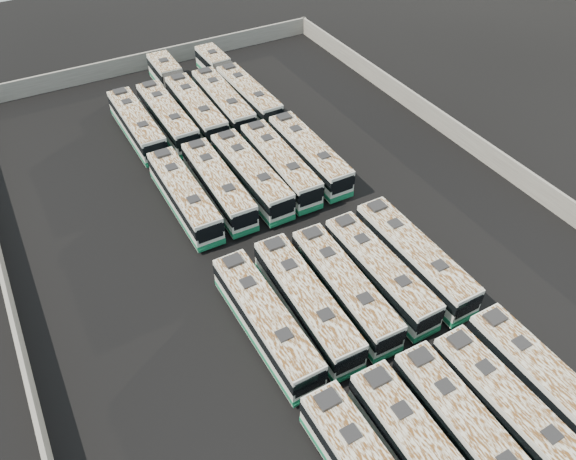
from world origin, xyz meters
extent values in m
plane|color=black|center=(0.00, 0.00, 0.00)|extent=(140.00, 140.00, 0.00)
cube|color=slate|center=(0.00, 36.30, 1.10)|extent=(45.20, 0.30, 2.20)
cube|color=slate|center=(22.30, 0.00, 1.10)|extent=(0.30, 73.20, 2.20)
cube|color=slate|center=(-22.30, 0.00, 1.10)|extent=(0.30, 73.20, 2.20)
cube|color=black|center=(-6.81, -19.00, 3.26)|extent=(0.97, 0.97, 0.14)
cube|color=black|center=(-6.84, -16.58, 3.31)|extent=(1.33, 1.13, 0.26)
cylinder|color=black|center=(-7.91, -17.80, 0.50)|extent=(0.30, 1.01, 1.01)
cylinder|color=black|center=(-5.75, -17.77, 0.50)|extent=(0.30, 1.01, 1.01)
cube|color=black|center=(-3.45, -21.89, 2.21)|extent=(2.68, 12.22, 0.93)
cube|color=beige|center=(-3.45, -21.89, 3.17)|extent=(2.57, 11.92, 0.07)
cube|color=black|center=(-3.42, -19.22, 3.27)|extent=(0.97, 0.97, 0.14)
cube|color=black|center=(-3.41, -16.79, 3.32)|extent=(1.32, 1.12, 0.26)
cylinder|color=black|center=(-4.50, -18.00, 0.51)|extent=(0.29, 1.01, 1.01)
cylinder|color=black|center=(-2.33, -18.01, 0.51)|extent=(0.29, 1.01, 1.01)
cube|color=white|center=(-0.17, -21.79, 1.70)|extent=(2.63, 11.83, 2.70)
cube|color=#15724A|center=(-0.17, -21.79, 0.71)|extent=(2.68, 11.88, 0.41)
cube|color=black|center=(-0.17, -21.79, 2.14)|extent=(2.69, 11.89, 0.90)
cube|color=beige|center=(-0.17, -21.79, 3.08)|extent=(2.58, 11.59, 0.07)
cube|color=black|center=(-0.13, -19.19, 3.17)|extent=(0.95, 0.95, 0.14)
cube|color=black|center=(-0.10, -16.83, 3.22)|extent=(1.29, 1.10, 0.26)
cylinder|color=black|center=(-1.17, -18.00, 0.49)|extent=(0.29, 0.99, 0.98)
cylinder|color=black|center=(0.93, -18.03, 0.49)|extent=(0.29, 0.99, 0.98)
cube|color=white|center=(3.05, -21.90, 1.68)|extent=(2.69, 11.72, 2.67)
cube|color=#15724A|center=(3.05, -21.90, 0.70)|extent=(2.74, 11.77, 0.41)
cube|color=black|center=(3.05, -21.90, 2.12)|extent=(2.75, 11.78, 0.89)
cube|color=beige|center=(3.05, -21.90, 3.04)|extent=(2.63, 11.49, 0.07)
cube|color=black|center=(3.10, -24.47, 3.14)|extent=(0.94, 0.94, 0.14)
cube|color=black|center=(2.99, -19.34, 3.14)|extent=(0.94, 0.94, 0.14)
cube|color=black|center=(2.94, -17.00, 3.19)|extent=(1.29, 1.10, 0.25)
cylinder|color=black|center=(1.93, -18.19, 0.49)|extent=(0.29, 0.98, 0.97)
cylinder|color=black|center=(4.01, -18.15, 0.49)|extent=(0.29, 0.98, 0.97)
cube|color=white|center=(6.34, -21.71, 1.70)|extent=(2.58, 11.82, 2.70)
cube|color=#15724A|center=(6.34, -21.71, 0.71)|extent=(2.63, 11.87, 0.41)
cube|color=black|center=(6.34, -21.71, 2.14)|extent=(2.64, 11.88, 0.90)
cube|color=beige|center=(6.34, -21.71, 3.08)|extent=(2.53, 11.58, 0.07)
cube|color=black|center=(6.31, -19.11, 3.17)|extent=(0.94, 0.94, 0.14)
cube|color=black|center=(6.29, -16.75, 3.22)|extent=(1.29, 1.09, 0.26)
cylinder|color=black|center=(5.25, -17.94, 0.49)|extent=(0.29, 0.99, 0.98)
cylinder|color=black|center=(7.35, -17.92, 0.49)|extent=(0.29, 0.99, 0.98)
cube|color=white|center=(-6.82, -8.52, 1.73)|extent=(2.63, 12.07, 2.76)
cube|color=#15724A|center=(-6.82, -8.52, 0.72)|extent=(2.68, 12.12, 0.42)
cube|color=black|center=(-6.82, -8.52, 2.19)|extent=(2.69, 12.13, 0.92)
cube|color=black|center=(-6.76, -14.57, 2.06)|extent=(2.21, 0.08, 1.46)
cube|color=#15724A|center=(-6.76, -14.57, 0.52)|extent=(2.51, 0.12, 0.28)
cube|color=beige|center=(-6.82, -8.52, 3.14)|extent=(2.57, 11.83, 0.07)
cube|color=black|center=(-6.79, -11.17, 3.24)|extent=(0.96, 0.96, 0.14)
cube|color=black|center=(-6.84, -5.87, 3.24)|extent=(0.96, 0.96, 0.14)
cube|color=black|center=(-6.87, -3.46, 3.29)|extent=(1.32, 1.12, 0.26)
cylinder|color=black|center=(-7.86, -12.39, 0.50)|extent=(0.29, 1.01, 1.00)
cylinder|color=black|center=(-5.71, -12.37, 0.50)|extent=(0.29, 1.01, 1.00)
cylinder|color=black|center=(-7.93, -4.68, 0.50)|extent=(0.29, 1.01, 1.00)
cylinder|color=black|center=(-5.78, -4.66, 0.50)|extent=(0.29, 1.01, 1.00)
cube|color=white|center=(-3.47, -8.41, 1.73)|extent=(2.81, 12.12, 2.76)
cube|color=#15724A|center=(-3.47, -8.41, 0.72)|extent=(2.86, 12.17, 0.42)
cube|color=black|center=(-3.47, -8.41, 2.19)|extent=(2.87, 12.18, 0.92)
cube|color=black|center=(-3.62, -14.46, 2.06)|extent=(2.21, 0.12, 1.46)
cube|color=#15724A|center=(-3.62, -14.46, 0.52)|extent=(2.51, 0.16, 0.28)
cube|color=beige|center=(-3.47, -8.41, 3.15)|extent=(2.76, 11.87, 0.07)
cube|color=black|center=(-3.54, -11.06, 3.25)|extent=(0.98, 0.98, 0.14)
cube|color=black|center=(-3.41, -5.76, 3.25)|extent=(0.98, 0.98, 0.14)
cube|color=black|center=(-3.35, -3.35, 3.30)|extent=(1.33, 1.14, 0.26)
cylinder|color=black|center=(-4.64, -12.24, 0.50)|extent=(0.31, 1.01, 1.00)
cylinder|color=black|center=(-2.50, -12.30, 0.50)|extent=(0.31, 1.01, 1.00)
cylinder|color=black|center=(-4.45, -4.53, 0.50)|extent=(0.31, 1.01, 1.00)
cylinder|color=black|center=(-2.30, -4.58, 0.50)|extent=(0.31, 1.01, 1.00)
cube|color=white|center=(-0.27, -8.53, 1.69)|extent=(2.75, 11.79, 2.69)
cube|color=#15724A|center=(-0.27, -8.53, 0.70)|extent=(2.80, 11.85, 0.41)
cube|color=black|center=(-0.27, -8.53, 2.13)|extent=(2.81, 11.86, 0.90)
cube|color=black|center=(-0.43, -14.42, 2.00)|extent=(2.15, 0.12, 1.42)
cube|color=#15724A|center=(-0.43, -14.42, 0.51)|extent=(2.45, 0.16, 0.27)
cube|color=beige|center=(-0.27, -8.53, 3.06)|extent=(2.69, 11.56, 0.07)
cube|color=black|center=(-0.34, -11.11, 3.16)|extent=(0.95, 0.95, 0.14)
cube|color=black|center=(-0.21, -5.95, 3.16)|extent=(0.95, 0.95, 0.14)
cube|color=black|center=(-0.15, -3.60, 3.21)|extent=(1.30, 1.11, 0.25)
cylinder|color=black|center=(-1.42, -12.26, 0.49)|extent=(0.30, 0.98, 0.98)
cylinder|color=black|center=(0.68, -12.31, 0.49)|extent=(0.30, 0.98, 0.98)
cylinder|color=black|center=(-1.22, -4.75, 0.49)|extent=(0.30, 0.98, 0.98)
cylinder|color=black|center=(0.87, -4.80, 0.49)|extent=(0.30, 0.98, 0.98)
cube|color=white|center=(2.98, -8.49, 1.67)|extent=(2.53, 11.66, 2.67)
cube|color=#15724A|center=(2.98, -8.49, 0.70)|extent=(2.59, 11.71, 0.41)
cube|color=black|center=(2.98, -8.49, 2.11)|extent=(2.60, 11.72, 0.89)
cube|color=black|center=(3.03, -14.33, 1.99)|extent=(2.13, 0.08, 1.41)
cube|color=#15724A|center=(3.03, -14.33, 0.50)|extent=(2.43, 0.12, 0.27)
cube|color=beige|center=(2.98, -8.49, 3.04)|extent=(2.48, 11.43, 0.07)
cube|color=black|center=(3.00, -11.05, 3.13)|extent=(0.93, 0.93, 0.14)
cube|color=black|center=(2.95, -5.93, 3.13)|extent=(0.93, 0.93, 0.14)
cube|color=black|center=(2.93, -3.60, 3.18)|extent=(1.27, 1.08, 0.25)
cylinder|color=black|center=(1.97, -12.22, 0.48)|extent=(0.28, 0.97, 0.97)
cylinder|color=black|center=(4.05, -12.20, 0.48)|extent=(0.28, 0.97, 0.97)
cylinder|color=black|center=(1.90, -4.78, 0.48)|extent=(0.28, 0.97, 0.97)
cylinder|color=black|center=(3.98, -4.76, 0.48)|extent=(0.28, 0.97, 0.97)
cube|color=white|center=(6.21, -8.54, 1.74)|extent=(2.64, 12.15, 2.78)
cube|color=#15724A|center=(6.21, -8.54, 0.73)|extent=(2.69, 12.20, 0.42)
cube|color=black|center=(6.21, -8.54, 2.20)|extent=(2.70, 12.21, 0.93)
cube|color=black|center=(6.27, -14.62, 2.07)|extent=(2.22, 0.08, 1.46)
cube|color=#15724A|center=(6.27, -14.62, 0.53)|extent=(2.53, 0.12, 0.28)
cube|color=beige|center=(6.21, -8.54, 3.16)|extent=(2.58, 11.90, 0.07)
cube|color=black|center=(6.24, -11.21, 3.26)|extent=(0.97, 0.97, 0.14)
cube|color=black|center=(6.19, -5.87, 3.26)|extent=(0.97, 0.97, 0.14)
cube|color=black|center=(6.17, -3.45, 3.31)|extent=(1.32, 1.12, 0.26)
cylinder|color=black|center=(5.17, -12.43, 0.51)|extent=(0.29, 1.01, 1.01)
cylinder|color=black|center=(7.33, -12.41, 0.51)|extent=(0.29, 1.01, 1.01)
cylinder|color=black|center=(5.10, -4.67, 0.51)|extent=(0.29, 1.01, 1.01)
cylinder|color=black|center=(7.26, -4.65, 0.51)|extent=(0.29, 1.01, 1.01)
cube|color=white|center=(-6.71, 7.46, 1.71)|extent=(2.48, 11.92, 2.73)
cube|color=#15724A|center=(-6.71, 7.46, 0.72)|extent=(2.53, 11.97, 0.42)
cube|color=black|center=(-6.71, 7.46, 2.16)|extent=(2.54, 11.98, 0.91)
cube|color=black|center=(-6.71, 1.48, 2.04)|extent=(2.18, 0.06, 1.44)
cube|color=#15724A|center=(-6.71, 1.48, 0.52)|extent=(2.48, 0.10, 0.28)
cube|color=beige|center=(-6.71, 7.46, 3.11)|extent=(2.43, 11.68, 0.07)
cube|color=black|center=(-6.71, 4.84, 3.21)|extent=(0.94, 0.94, 0.14)
cube|color=black|center=(-6.71, 10.08, 3.21)|extent=(0.94, 0.94, 0.14)
cube|color=black|center=(-6.71, 12.46, 3.26)|extent=(1.29, 1.09, 0.26)
cylinder|color=black|center=(-7.77, 3.65, 0.50)|extent=(0.28, 0.99, 0.99)
cylinder|color=black|center=(-5.64, 3.65, 0.50)|extent=(0.28, 0.99, 0.99)
cylinder|color=black|center=(-7.77, 11.27, 0.50)|extent=(0.28, 0.99, 0.99)
cylinder|color=black|center=(-5.64, 11.27, 0.50)|extent=(0.28, 0.99, 0.99)
cube|color=white|center=(-3.42, 7.47, 1.69)|extent=(2.64, 11.82, 2.70)
cube|color=#15724A|center=(-3.42, 7.47, 0.71)|extent=(2.69, 11.88, 0.41)
cube|color=black|center=(-3.42, 7.47, 2.14)|extent=(2.70, 11.89, 0.90)
cube|color=black|center=(-3.51, 1.55, 2.01)|extent=(2.16, 0.09, 1.42)
cube|color=#15724A|center=(-3.51, 1.55, 0.51)|extent=(2.46, 0.14, 0.28)
cube|color=beige|center=(-3.42, 7.47, 3.07)|extent=(2.59, 11.59, 0.07)
cube|color=black|center=(-3.46, 4.87, 3.17)|extent=(0.95, 0.95, 0.14)
cube|color=black|center=(-3.38, 10.06, 3.17)|extent=(0.95, 0.95, 0.14)
cube|color=black|center=(-3.34, 12.42, 3.22)|extent=(1.29, 1.10, 0.26)
cylinder|color=black|center=(-4.53, 3.71, 0.49)|extent=(0.29, 0.99, 0.98)
cylinder|color=black|center=(-2.43, 3.68, 0.49)|extent=(0.29, 0.99, 0.98)
cylinder|color=black|center=(-4.41, 11.25, 0.49)|extent=(0.29, 0.99, 0.98)
cylinder|color=black|center=(-2.31, 11.22, 0.49)|extent=(0.29, 0.99, 0.98)
cube|color=white|center=(-0.17, 7.35, 1.73)|extent=(2.66, 12.07, 2.76)
cube|color=#15724A|center=(-0.17, 7.35, 0.72)|extent=(2.72, 12.12, 0.42)
cube|color=black|center=(-0.17, 7.35, 2.19)|extent=(2.73, 12.13, 0.92)
cube|color=black|center=(-0.09, 1.31, 2.06)|extent=(2.21, 0.09, 1.45)
cube|color=#15724A|center=(-0.09, 1.31, 0.52)|extent=(2.51, 0.13, 0.28)
cube|color=beige|center=(-0.17, 7.35, 3.14)|extent=(2.61, 11.83, 0.07)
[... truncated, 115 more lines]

